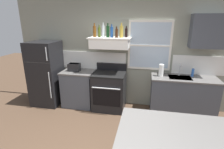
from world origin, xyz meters
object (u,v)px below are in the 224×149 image
(bottle_balsamic_dark, at_px, (126,33))
(dish_soap_bottle, at_px, (193,73))
(bottle_clear_tall, at_px, (103,31))
(bottle_amber_wine, at_px, (95,31))
(stove_range, at_px, (109,91))
(paper_towel_roll, at_px, (161,70))
(bottle_dark_green_wine, at_px, (108,31))
(bottle_champagne_gold_foil, at_px, (121,31))
(bottle_blue_liqueur, at_px, (112,32))
(bottle_olive_oil_square, at_px, (99,32))
(toaster, at_px, (74,67))
(refrigerator, at_px, (46,74))
(bottle_brown_stout, at_px, (117,33))

(bottle_balsamic_dark, distance_m, dish_soap_bottle, 1.74)
(bottle_clear_tall, bearing_deg, bottle_amber_wine, 175.08)
(stove_range, xyz_separation_m, paper_towel_roll, (1.19, 0.04, 0.58))
(bottle_dark_green_wine, height_order, bottle_champagne_gold_foil, bottle_champagne_gold_foil)
(bottle_balsamic_dark, bearing_deg, bottle_amber_wine, -174.33)
(paper_towel_roll, bearing_deg, bottle_amber_wine, 178.67)
(bottle_blue_liqueur, height_order, bottle_champagne_gold_foil, bottle_champagne_gold_foil)
(bottle_olive_oil_square, relative_size, bottle_balsamic_dark, 1.09)
(bottle_blue_liqueur, xyz_separation_m, bottle_balsamic_dark, (0.32, 0.08, -0.02))
(bottle_champagne_gold_foil, relative_size, paper_towel_roll, 1.17)
(toaster, height_order, dish_soap_bottle, toaster)
(bottle_clear_tall, distance_m, paper_towel_roll, 1.58)
(paper_towel_roll, bearing_deg, bottle_clear_tall, 179.24)
(bottle_balsamic_dark, xyz_separation_m, dish_soap_bottle, (1.52, -0.01, -0.85))
(bottle_amber_wine, xyz_separation_m, bottle_clear_tall, (0.21, -0.02, 0.01))
(refrigerator, distance_m, bottle_champagne_gold_foil, 2.19)
(bottle_brown_stout, height_order, paper_towel_roll, bottle_brown_stout)
(stove_range, distance_m, bottle_amber_wine, 1.46)
(bottle_amber_wine, height_order, bottle_brown_stout, bottle_amber_wine)
(bottle_blue_liqueur, distance_m, bottle_balsamic_dark, 0.33)
(paper_towel_roll, bearing_deg, dish_soap_bottle, 8.22)
(bottle_dark_green_wine, bearing_deg, bottle_blue_liqueur, -5.53)
(stove_range, height_order, bottle_clear_tall, bottle_clear_tall)
(toaster, height_order, bottle_blue_liqueur, bottle_blue_liqueur)
(bottle_amber_wine, relative_size, bottle_olive_oil_square, 1.15)
(stove_range, xyz_separation_m, bottle_balsamic_dark, (0.36, 0.14, 1.38))
(toaster, height_order, bottle_champagne_gold_foil, bottle_champagne_gold_foil)
(toaster, relative_size, bottle_dark_green_wine, 0.96)
(bottle_olive_oil_square, distance_m, bottle_champagne_gold_foil, 0.52)
(bottle_olive_oil_square, bearing_deg, bottle_clear_tall, -27.62)
(bottle_brown_stout, distance_m, bottle_champagne_gold_foil, 0.11)
(refrigerator, height_order, bottle_balsamic_dark, bottle_balsamic_dark)
(bottle_blue_liqueur, xyz_separation_m, bottle_brown_stout, (0.11, -0.02, -0.02))
(stove_range, bearing_deg, paper_towel_roll, 1.80)
(bottle_olive_oil_square, relative_size, bottle_clear_tall, 0.83)
(bottle_amber_wine, height_order, bottle_dark_green_wine, bottle_amber_wine)
(refrigerator, height_order, stove_range, refrigerator)
(stove_range, xyz_separation_m, dish_soap_bottle, (1.88, 0.14, 0.54))
(toaster, xyz_separation_m, dish_soap_bottle, (2.78, 0.10, -0.01))
(bottle_dark_green_wine, bearing_deg, bottle_balsamic_dark, 9.82)
(stove_range, bearing_deg, bottle_balsamic_dark, 21.64)
(refrigerator, height_order, bottle_olive_oil_square, bottle_olive_oil_square)
(toaster, distance_m, stove_range, 1.05)
(bottle_dark_green_wine, xyz_separation_m, bottle_blue_liqueur, (0.09, -0.01, -0.01))
(bottle_clear_tall, distance_m, bottle_dark_green_wine, 0.11)
(stove_range, xyz_separation_m, bottle_clear_tall, (-0.15, 0.06, 1.42))
(bottle_clear_tall, relative_size, bottle_dark_green_wine, 1.05)
(stove_range, relative_size, dish_soap_bottle, 6.06)
(paper_towel_roll, relative_size, dish_soap_bottle, 1.50)
(bottle_olive_oil_square, bearing_deg, paper_towel_roll, -2.92)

